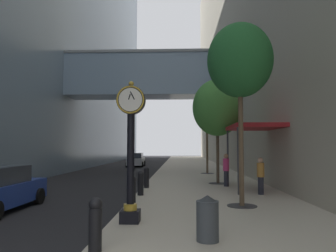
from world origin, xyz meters
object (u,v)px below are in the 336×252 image
object	(u,v)px
bollard_nearest	(95,223)
bollard_third	(132,190)
street_tree_mid_near	(217,108)
car_silver_near	(136,160)
bollard_fifth	(146,177)
street_clock	(131,144)
street_tree_near	(240,61)
pedestrian_walking	(226,169)
street_tree_mid_far	(207,115)
trash_bin	(207,218)
pedestrian_by_clock	(261,175)
bollard_fourth	(141,182)

from	to	relation	value
bollard_nearest	bollard_third	distance (m)	5.18
street_tree_mid_near	car_silver_near	xyz separation A→B (m)	(-7.50, 18.76, -3.90)
bollard_fifth	street_clock	bearing A→B (deg)	-87.52
bollard_third	street_tree_near	world-z (taller)	street_tree_near
bollard_fifth	bollard_nearest	bearing A→B (deg)	-90.00
bollard_third	street_tree_mid_near	bearing A→B (deg)	61.16
street_tree_mid_near	pedestrian_walking	bearing A→B (deg)	-78.03
street_tree_near	pedestrian_walking	xyz separation A→B (m)	(0.29, 5.93, -4.46)
bollard_fifth	street_tree_mid_far	distance (m)	11.18
street_clock	street_tree_mid_far	world-z (taller)	street_tree_mid_far
trash_bin	pedestrian_by_clock	world-z (taller)	pedestrian_by_clock
street_tree_mid_near	pedestrian_by_clock	xyz separation A→B (m)	(1.44, -4.37, -3.66)
street_tree_mid_far	car_silver_near	size ratio (longest dim) A/B	1.34
car_silver_near	bollard_fourth	bearing A→B (deg)	-81.70
street_clock	pedestrian_by_clock	size ratio (longest dim) A/B	2.44
street_tree_mid_far	trash_bin	size ratio (longest dim) A/B	5.76
bollard_nearest	bollard_third	size ratio (longest dim) A/B	1.00
car_silver_near	street_tree_mid_far	bearing A→B (deg)	-56.78
pedestrian_by_clock	street_clock	bearing A→B (deg)	-132.58
street_tree_mid_near	trash_bin	xyz separation A→B (m)	(-1.65, -11.75, -4.01)
street_tree_mid_far	bollard_nearest	bearing A→B (deg)	-101.56
street_clock	bollard_nearest	xyz separation A→B (m)	(-0.34, -2.57, -1.67)
bollard_fourth	car_silver_near	distance (m)	23.79
pedestrian_walking	pedestrian_by_clock	size ratio (longest dim) A/B	1.07
pedestrian_by_clock	car_silver_near	world-z (taller)	pedestrian_by_clock
bollard_third	street_tree_near	distance (m)	6.32
street_tree_near	trash_bin	size ratio (longest dim) A/B	6.55
trash_bin	car_silver_near	size ratio (longest dim) A/B	0.23
street_tree_mid_far	bollard_fifth	bearing A→B (deg)	-113.15
street_tree_mid_far	trash_bin	bearing A→B (deg)	-94.95
bollard_third	pedestrian_by_clock	world-z (taller)	pedestrian_by_clock
street_clock	bollard_fourth	world-z (taller)	street_clock
street_clock	street_tree_near	xyz separation A→B (m)	(3.72, 2.68, 3.17)
trash_bin	pedestrian_walking	distance (m)	10.56
street_clock	trash_bin	size ratio (longest dim) A/B	3.93
bollard_third	car_silver_near	size ratio (longest dim) A/B	0.25
bollard_fourth	bollard_fifth	bearing A→B (deg)	90.00
street_clock	pedestrian_by_clock	xyz separation A→B (m)	(5.16, 5.62, -1.36)
street_clock	street_tree_near	size ratio (longest dim) A/B	0.60
street_clock	car_silver_near	xyz separation A→B (m)	(-3.77, 28.75, -1.61)
bollard_nearest	street_tree_mid_far	distance (m)	20.72
pedestrian_by_clock	bollard_fifth	bearing A→B (deg)	158.40
pedestrian_walking	street_tree_mid_near	bearing A→B (deg)	101.97
trash_bin	street_tree_mid_far	bearing A→B (deg)	85.05
pedestrian_by_clock	car_silver_near	distance (m)	24.80
car_silver_near	bollard_nearest	bearing A→B (deg)	-83.74
street_tree_mid_near	pedestrian_by_clock	world-z (taller)	street_tree_mid_near
pedestrian_walking	bollard_fifth	bearing A→B (deg)	-169.33
bollard_nearest	street_tree_mid_near	bearing A→B (deg)	72.08
street_tree_near	car_silver_near	size ratio (longest dim) A/B	1.53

